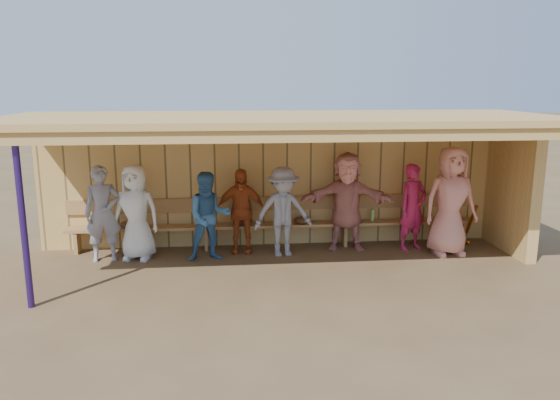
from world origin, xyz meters
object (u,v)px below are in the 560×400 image
object	(u,v)px
player_f	(347,201)
player_h	(450,201)
player_a	(103,214)
player_c	(209,217)
player_d	(241,211)
bench	(276,219)
player_e	(283,212)
player_b	(136,212)
player_g	(413,207)

from	to	relation	value
player_f	player_h	size ratio (longest dim) A/B	0.93
player_a	player_c	bearing A→B (deg)	-16.19
player_a	player_d	distance (m)	2.36
player_a	bench	bearing A→B (deg)	-1.15
bench	player_e	bearing A→B (deg)	-82.43
player_e	bench	bearing A→B (deg)	90.78
player_b	player_f	xyz separation A→B (m)	(3.73, 0.20, 0.07)
player_b	player_c	xyz separation A→B (m)	(1.25, -0.19, -0.06)
player_e	player_g	bearing A→B (deg)	-3.74
player_b	player_f	bearing A→B (deg)	15.97
player_c	player_d	world-z (taller)	player_c
player_c	bench	xyz separation A→B (m)	(1.21, 0.69, -0.24)
player_b	player_g	distance (m)	4.93
player_c	player_g	bearing A→B (deg)	-5.01
player_b	player_e	bearing A→B (deg)	11.73
player_e	player_f	distance (m)	1.23
player_d	player_f	world-z (taller)	player_f
player_a	player_b	bearing A→B (deg)	-8.04
player_c	player_f	world-z (taller)	player_f
player_f	player_h	xyz separation A→B (m)	(1.75, -0.49, 0.07)
player_a	player_f	distance (m)	4.29
player_d	bench	size ratio (longest dim) A/B	0.20
player_h	player_f	bearing A→B (deg)	160.75
player_d	player_e	size ratio (longest dim) A/B	0.97
player_c	player_f	xyz separation A→B (m)	(2.48, 0.39, 0.13)
player_a	player_e	xyz separation A→B (m)	(3.09, -0.02, -0.03)
player_c	player_h	world-z (taller)	player_h
player_c	player_b	bearing A→B (deg)	162.35
player_g	bench	size ratio (longest dim) A/B	0.21
player_b	player_h	xyz separation A→B (m)	(5.48, -0.29, 0.14)
player_h	bench	distance (m)	3.15
player_c	bench	distance (m)	1.42
player_b	player_f	size ratio (longest dim) A/B	0.92
bench	player_g	bearing A→B (deg)	-9.88
player_f	bench	distance (m)	1.36
player_f	player_a	bearing A→B (deg)	-167.32
player_e	player_f	bearing A→B (deg)	5.08
player_g	bench	xyz separation A→B (m)	(-2.46, 0.43, -0.26)
player_c	player_f	size ratio (longest dim) A/B	0.86
player_f	player_h	world-z (taller)	player_h
player_h	player_a	bearing A→B (deg)	173.84
player_f	player_g	distance (m)	1.21
player_f	player_b	bearing A→B (deg)	-167.33
player_f	bench	bearing A→B (deg)	176.11
player_c	player_e	bearing A→B (deg)	-3.14
player_a	player_f	bearing A→B (deg)	-8.13
player_d	player_e	distance (m)	0.78
player_e	player_g	size ratio (longest dim) A/B	1.00
player_f	player_c	bearing A→B (deg)	-161.53
player_f	player_h	distance (m)	1.81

